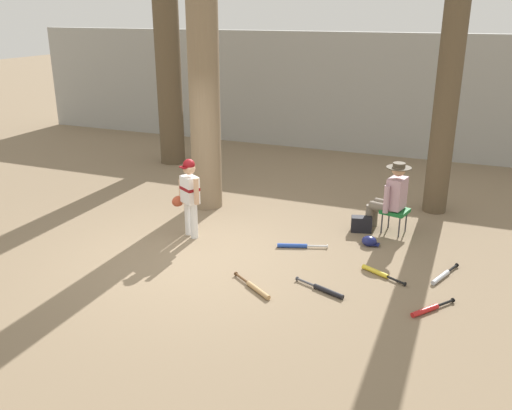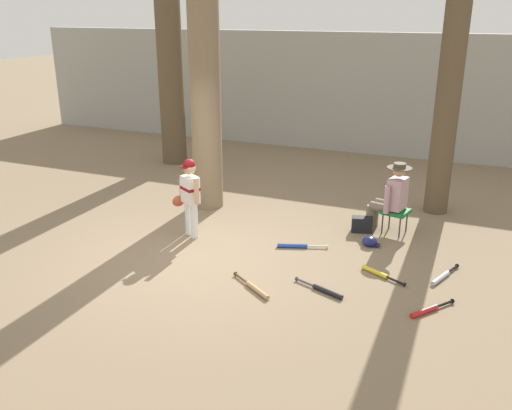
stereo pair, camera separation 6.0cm
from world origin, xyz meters
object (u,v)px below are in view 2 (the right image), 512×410
Objects in this scene: young_ballplayer at (189,193)px; batting_helmet_navy at (370,241)px; bat_red_barrel at (428,310)px; tree_near_player at (204,64)px; tree_far_left at (169,46)px; bat_yellow_trainer at (378,273)px; seated_spectator at (391,195)px; tree_behind_spectator at (447,106)px; folding_stool at (395,212)px; bat_wood_tan at (255,288)px; handbag_beside_stool at (362,224)px; bat_blue_youth at (296,246)px; bat_aluminum_silver at (442,277)px; bat_black_composite at (324,290)px.

batting_helmet_navy is (2.79, 0.74, -0.67)m from young_ballplayer.
young_ballplayer is 2.12× the size of bat_red_barrel.
tree_far_left is (-2.23, 2.49, 0.10)m from tree_near_player.
young_ballplayer is at bearing 165.54° from bat_red_barrel.
seated_spectator is at bearing 95.51° from bat_yellow_trainer.
bat_red_barrel is at bearing -85.46° from tree_behind_spectator.
folding_stool is 1.69m from bat_yellow_trainer.
bat_wood_tan is (1.70, -1.32, -0.71)m from young_ballplayer.
handbag_beside_stool is at bearing 26.25° from young_ballplayer.
young_ballplayer is 3.39m from folding_stool.
tree_behind_spectator is 6.37m from tree_far_left.
folding_stool is 0.63× the size of bat_blue_youth.
handbag_beside_stool is 2.71m from bat_wood_tan.
bat_aluminum_silver is 1.00× the size of bat_black_composite.
bat_red_barrel is at bearing -36.95° from tree_far_left.
folding_stool is (3.05, 1.42, -0.38)m from young_ballplayer.
bat_blue_youth is (1.76, 0.21, -0.71)m from young_ballplayer.
seated_spectator is 2.56m from bat_black_composite.
folding_stool is at bearing 68.92° from batting_helmet_navy.
handbag_beside_stool is (-0.41, -0.19, -0.51)m from seated_spectator.
bat_wood_tan is (-0.06, -1.52, 0.00)m from bat_blue_youth.
tree_near_player is 4.16m from batting_helmet_navy.
bat_red_barrel is 0.92× the size of bat_yellow_trainer.
tree_far_left reaches higher than seated_spectator.
folding_stool reaches higher than handbag_beside_stool.
tree_behind_spectator is 5.86× the size of bat_blue_youth.
handbag_beside_stool is at bearing -155.59° from seated_spectator.
bat_aluminum_silver is at bearing -41.63° from handbag_beside_stool.
tree_near_player is at bearing -179.59° from seated_spectator.
bat_wood_tan is at bearing -114.52° from seated_spectator.
seated_spectator is (2.96, 1.44, -0.10)m from young_ballplayer.
bat_black_composite is (-1.02, -3.79, -1.90)m from tree_behind_spectator.
tree_near_player is 0.96× the size of tree_far_left.
handbag_beside_stool is 0.57m from batting_helmet_navy.
tree_far_left reaches higher than folding_stool.
folding_stool is 1.71m from bat_aluminum_silver.
bat_aluminum_silver is (0.90, -1.42, -0.33)m from folding_stool.
young_ballplayer is 5.11m from tree_far_left.
bat_yellow_trainer is at bearing -163.81° from bat_aluminum_silver.
bat_red_barrel is (3.87, -1.00, -0.71)m from young_ballplayer.
handbag_beside_stool is at bearing 120.43° from bat_red_barrel.
tree_near_player is 12.95× the size of folding_stool.
batting_helmet_navy is (3.21, -0.68, -2.56)m from tree_near_player.
bat_blue_youth is at bearing -136.91° from folding_stool.
batting_helmet_navy is at bearing 147.82° from bat_aluminum_silver.
bat_aluminum_silver is 1.38m from batting_helmet_navy.
young_ballplayer reaches higher than bat_yellow_trainer.
tree_behind_spectator is 9.34× the size of folding_stool.
handbag_beside_stool is (-1.03, -1.52, -1.80)m from tree_behind_spectator.
tree_near_player is 5.28m from bat_aluminum_silver.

